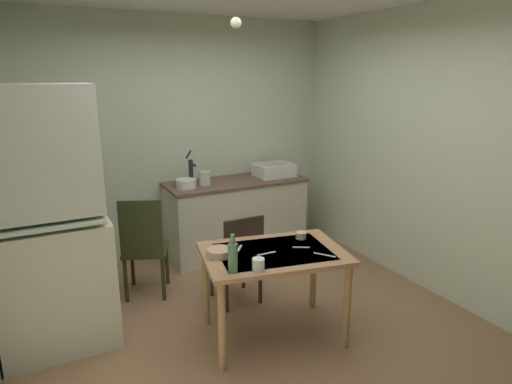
{
  "coord_description": "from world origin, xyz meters",
  "views": [
    {
      "loc": [
        -1.47,
        -2.9,
        2.06
      ],
      "look_at": [
        0.16,
        0.26,
        1.1
      ],
      "focal_mm": 30.98,
      "sensor_mm": 36.0,
      "label": 1
    }
  ],
  "objects_px": {
    "dining_table": "(274,263)",
    "chair_by_counter": "(144,246)",
    "hand_pump": "(191,170)",
    "glass_bottle": "(233,257)",
    "mixing_bowl_counter": "(186,183)",
    "sink_basin": "(274,170)",
    "serving_bowl_wide": "(219,252)",
    "mug_tall": "(258,264)",
    "hutch_cabinet": "(51,233)",
    "chair_far_side": "(238,256)"
  },
  "relations": [
    {
      "from": "sink_basin",
      "to": "dining_table",
      "type": "bearing_deg",
      "value": -119.57
    },
    {
      "from": "hutch_cabinet",
      "to": "sink_basin",
      "type": "bearing_deg",
      "value": 23.98
    },
    {
      "from": "chair_by_counter",
      "to": "serving_bowl_wide",
      "type": "xyz_separation_m",
      "value": [
        0.34,
        -1.01,
        0.25
      ]
    },
    {
      "from": "mug_tall",
      "to": "sink_basin",
      "type": "bearing_deg",
      "value": 57.79
    },
    {
      "from": "hand_pump",
      "to": "mug_tall",
      "type": "relative_size",
      "value": 4.47
    },
    {
      "from": "hand_pump",
      "to": "glass_bottle",
      "type": "xyz_separation_m",
      "value": [
        -0.39,
        -1.97,
        -0.2
      ]
    },
    {
      "from": "dining_table",
      "to": "chair_by_counter",
      "type": "distance_m",
      "value": 1.35
    },
    {
      "from": "chair_far_side",
      "to": "serving_bowl_wide",
      "type": "relative_size",
      "value": 4.6
    },
    {
      "from": "mixing_bowl_counter",
      "to": "serving_bowl_wide",
      "type": "bearing_deg",
      "value": -100.0
    },
    {
      "from": "sink_basin",
      "to": "dining_table",
      "type": "relative_size",
      "value": 0.36
    },
    {
      "from": "hand_pump",
      "to": "chair_far_side",
      "type": "relative_size",
      "value": 0.46
    },
    {
      "from": "chair_by_counter",
      "to": "glass_bottle",
      "type": "distance_m",
      "value": 1.38
    },
    {
      "from": "mixing_bowl_counter",
      "to": "chair_by_counter",
      "type": "bearing_deg",
      "value": -137.33
    },
    {
      "from": "hand_pump",
      "to": "serving_bowl_wide",
      "type": "distance_m",
      "value": 1.73
    },
    {
      "from": "chair_by_counter",
      "to": "glass_bottle",
      "type": "bearing_deg",
      "value": -76.37
    },
    {
      "from": "hand_pump",
      "to": "mixing_bowl_counter",
      "type": "xyz_separation_m",
      "value": [
        -0.09,
        -0.1,
        -0.12
      ]
    },
    {
      "from": "mug_tall",
      "to": "chair_by_counter",
      "type": "bearing_deg",
      "value": 109.64
    },
    {
      "from": "chair_far_side",
      "to": "hutch_cabinet",
      "type": "bearing_deg",
      "value": 179.53
    },
    {
      "from": "hutch_cabinet",
      "to": "hand_pump",
      "type": "bearing_deg",
      "value": 38.02
    },
    {
      "from": "hutch_cabinet",
      "to": "sink_basin",
      "type": "distance_m",
      "value": 2.74
    },
    {
      "from": "sink_basin",
      "to": "chair_by_counter",
      "type": "height_order",
      "value": "sink_basin"
    },
    {
      "from": "chair_far_side",
      "to": "dining_table",
      "type": "bearing_deg",
      "value": -88.02
    },
    {
      "from": "serving_bowl_wide",
      "to": "glass_bottle",
      "type": "relative_size",
      "value": 0.67
    },
    {
      "from": "mixing_bowl_counter",
      "to": "serving_bowl_wide",
      "type": "xyz_separation_m",
      "value": [
        -0.28,
        -1.58,
        -0.16
      ]
    },
    {
      "from": "dining_table",
      "to": "serving_bowl_wide",
      "type": "xyz_separation_m",
      "value": [
        -0.41,
        0.11,
        0.13
      ]
    },
    {
      "from": "hutch_cabinet",
      "to": "sink_basin",
      "type": "xyz_separation_m",
      "value": [
        2.51,
        1.12,
        0.01
      ]
    },
    {
      "from": "hutch_cabinet",
      "to": "chair_by_counter",
      "type": "height_order",
      "value": "hutch_cabinet"
    },
    {
      "from": "sink_basin",
      "to": "hand_pump",
      "type": "distance_m",
      "value": 1.03
    },
    {
      "from": "chair_by_counter",
      "to": "glass_bottle",
      "type": "relative_size",
      "value": 3.54
    },
    {
      "from": "dining_table",
      "to": "serving_bowl_wide",
      "type": "relative_size",
      "value": 6.5
    },
    {
      "from": "serving_bowl_wide",
      "to": "hand_pump",
      "type": "bearing_deg",
      "value": 77.47
    },
    {
      "from": "chair_by_counter",
      "to": "serving_bowl_wide",
      "type": "relative_size",
      "value": 5.27
    },
    {
      "from": "hand_pump",
      "to": "mug_tall",
      "type": "xyz_separation_m",
      "value": [
        -0.22,
        -2.02,
        -0.26
      ]
    },
    {
      "from": "glass_bottle",
      "to": "mixing_bowl_counter",
      "type": "bearing_deg",
      "value": 80.92
    },
    {
      "from": "hutch_cabinet",
      "to": "chair_far_side",
      "type": "xyz_separation_m",
      "value": [
        1.5,
        -0.01,
        -0.47
      ]
    },
    {
      "from": "sink_basin",
      "to": "glass_bottle",
      "type": "relative_size",
      "value": 1.59
    },
    {
      "from": "mixing_bowl_counter",
      "to": "mug_tall",
      "type": "bearing_deg",
      "value": -93.87
    },
    {
      "from": "mixing_bowl_counter",
      "to": "dining_table",
      "type": "bearing_deg",
      "value": -85.56
    },
    {
      "from": "hutch_cabinet",
      "to": "glass_bottle",
      "type": "xyz_separation_m",
      "value": [
        1.09,
        -0.81,
        -0.09
      ]
    },
    {
      "from": "hutch_cabinet",
      "to": "sink_basin",
      "type": "height_order",
      "value": "hutch_cabinet"
    },
    {
      "from": "mixing_bowl_counter",
      "to": "glass_bottle",
      "type": "xyz_separation_m",
      "value": [
        -0.3,
        -1.87,
        -0.07
      ]
    },
    {
      "from": "sink_basin",
      "to": "chair_by_counter",
      "type": "relative_size",
      "value": 0.45
    },
    {
      "from": "dining_table",
      "to": "chair_by_counter",
      "type": "relative_size",
      "value": 1.23
    },
    {
      "from": "hutch_cabinet",
      "to": "serving_bowl_wide",
      "type": "relative_size",
      "value": 10.7
    },
    {
      "from": "hutch_cabinet",
      "to": "mixing_bowl_counter",
      "type": "xyz_separation_m",
      "value": [
        1.39,
        1.07,
        -0.02
      ]
    },
    {
      "from": "dining_table",
      "to": "sink_basin",
      "type": "bearing_deg",
      "value": 60.43
    },
    {
      "from": "chair_by_counter",
      "to": "hutch_cabinet",
      "type": "bearing_deg",
      "value": -147.29
    },
    {
      "from": "sink_basin",
      "to": "serving_bowl_wide",
      "type": "bearing_deg",
      "value": -130.62
    },
    {
      "from": "serving_bowl_wide",
      "to": "mug_tall",
      "type": "xyz_separation_m",
      "value": [
        0.15,
        -0.35,
        0.01
      ]
    },
    {
      "from": "dining_table",
      "to": "mug_tall",
      "type": "xyz_separation_m",
      "value": [
        -0.26,
        -0.24,
        0.14
      ]
    }
  ]
}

